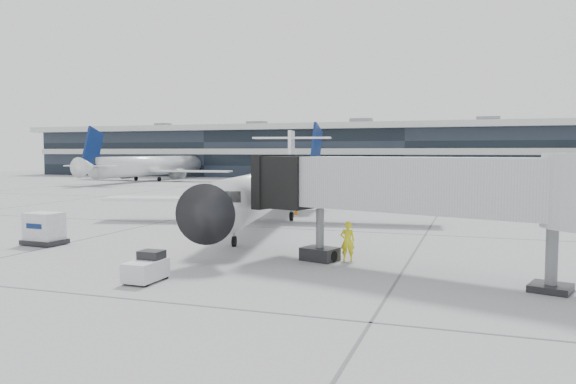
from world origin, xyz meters
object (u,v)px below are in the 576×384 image
(ramp_worker, at_px, (348,241))
(cargo_uld, at_px, (44,229))
(regional_jet, at_px, (268,189))
(baggage_tug, at_px, (147,268))
(jet_bridge, at_px, (438,187))

(ramp_worker, distance_m, cargo_uld, 17.95)
(regional_jet, bearing_deg, baggage_tug, -94.48)
(ramp_worker, bearing_deg, cargo_uld, -16.74)
(jet_bridge, relative_size, cargo_uld, 6.89)
(ramp_worker, bearing_deg, regional_jet, -74.69)
(jet_bridge, bearing_deg, regional_jet, 149.01)
(ramp_worker, xyz_separation_m, cargo_uld, (-17.93, -0.88, -0.06))
(baggage_tug, distance_m, cargo_uld, 12.53)
(regional_jet, relative_size, baggage_tug, 16.39)
(regional_jet, relative_size, cargo_uld, 13.57)
(ramp_worker, distance_m, baggage_tug, 9.98)
(regional_jet, height_order, baggage_tug, regional_jet)
(regional_jet, xyz_separation_m, ramp_worker, (9.17, -13.17, -1.58))
(regional_jet, distance_m, jet_bridge, 20.54)
(jet_bridge, distance_m, ramp_worker, 5.76)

